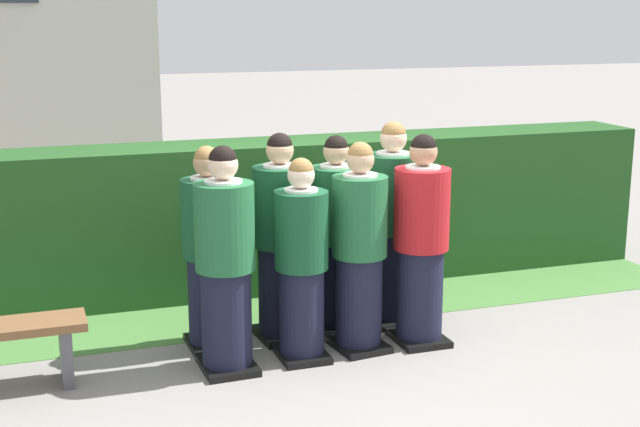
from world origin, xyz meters
name	(u,v)px	position (x,y,z in m)	size (l,w,h in m)	color
ground_plane	(330,353)	(0.00, 0.00, 0.00)	(60.00, 60.00, 0.00)	gray
student_front_row_0	(225,266)	(-0.81, -0.04, 0.79)	(0.43, 0.53, 1.66)	black
student_front_row_1	(302,265)	(-0.23, -0.01, 0.73)	(0.40, 0.44, 1.54)	black
student_front_row_2	(359,252)	(0.25, 0.04, 0.77)	(0.43, 0.51, 1.62)	black
student_in_red_blazer	(421,245)	(0.75, 0.02, 0.79)	(0.43, 0.48, 1.66)	black
student_rear_row_0	(209,253)	(-0.83, 0.44, 0.76)	(0.41, 0.47, 1.59)	black
student_rear_row_1	(281,242)	(-0.26, 0.46, 0.79)	(0.43, 0.50, 1.66)	black
student_rear_row_2	(336,238)	(0.23, 0.54, 0.77)	(0.42, 0.47, 1.61)	black
student_rear_row_3	(392,228)	(0.72, 0.52, 0.81)	(0.44, 0.52, 1.70)	black
hedge	(267,215)	(0.00, 1.81, 0.69)	(7.62, 0.70, 1.39)	#214C1E
lawn_strip	(292,311)	(0.00, 1.01, 0.00)	(7.62, 0.90, 0.01)	#477A38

